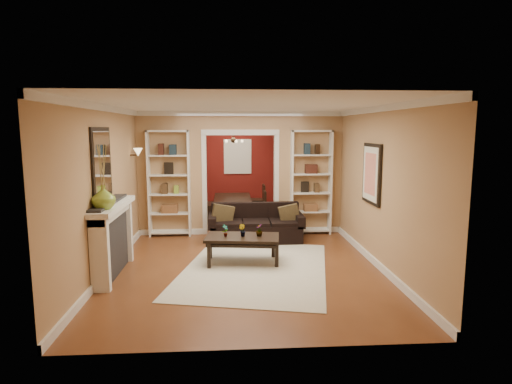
{
  "coord_description": "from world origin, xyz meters",
  "views": [
    {
      "loc": [
        -0.27,
        -8.25,
        2.32
      ],
      "look_at": [
        0.21,
        -0.8,
        1.22
      ],
      "focal_mm": 30.0,
      "sensor_mm": 36.0,
      "label": 1
    }
  ],
  "objects": [
    {
      "name": "partition_wall",
      "position": [
        0.0,
        1.2,
        1.35
      ],
      "size": [
        4.5,
        0.15,
        2.7
      ],
      "primitive_type": "cube",
      "color": "tan",
      "rests_on": "floor"
    },
    {
      "name": "bookshelf_right",
      "position": [
        1.55,
        1.03,
        1.15
      ],
      "size": [
        0.9,
        0.3,
        2.3
      ],
      "primitive_type": "cube",
      "color": "white",
      "rests_on": "floor"
    },
    {
      "name": "wall_front",
      "position": [
        0.0,
        -4.0,
        1.35
      ],
      "size": [
        8.0,
        0.0,
        8.0
      ],
      "primitive_type": "plane",
      "rotation": [
        -1.57,
        0.0,
        0.0
      ],
      "color": "tan",
      "rests_on": "ground"
    },
    {
      "name": "plant_left",
      "position": [
        -0.33,
        -1.02,
        0.58
      ],
      "size": [
        0.13,
        0.13,
        0.21
      ],
      "primitive_type": "imported",
      "rotation": [
        0.0,
        0.0,
        0.86
      ],
      "color": "#336626",
      "rests_on": "coffee_table"
    },
    {
      "name": "floor",
      "position": [
        0.0,
        0.0,
        0.0
      ],
      "size": [
        8.0,
        8.0,
        0.0
      ],
      "primitive_type": "plane",
      "color": "brown",
      "rests_on": "ground"
    },
    {
      "name": "sofa",
      "position": [
        0.29,
        0.45,
        0.38
      ],
      "size": [
        1.96,
        0.85,
        0.77
      ],
      "primitive_type": "cube",
      "color": "black",
      "rests_on": "floor"
    },
    {
      "name": "fireplace",
      "position": [
        -2.09,
        -1.5,
        0.58
      ],
      "size": [
        0.32,
        1.7,
        1.16
      ],
      "primitive_type": "cube",
      "color": "white",
      "rests_on": "floor"
    },
    {
      "name": "vase",
      "position": [
        -2.09,
        -1.97,
        1.34
      ],
      "size": [
        0.35,
        0.35,
        0.35
      ],
      "primitive_type": "imported",
      "rotation": [
        0.0,
        0.0,
        -0.03
      ],
      "color": "#85A936",
      "rests_on": "fireplace"
    },
    {
      "name": "ceiling",
      "position": [
        0.0,
        0.0,
        2.7
      ],
      "size": [
        8.0,
        8.0,
        0.0
      ],
      "primitive_type": "plane",
      "rotation": [
        3.14,
        0.0,
        0.0
      ],
      "color": "white",
      "rests_on": "ground"
    },
    {
      "name": "plant_center",
      "position": [
        -0.04,
        -1.02,
        0.58
      ],
      "size": [
        0.15,
        0.14,
        0.21
      ],
      "primitive_type": "imported",
      "rotation": [
        0.0,
        0.0,
        2.47
      ],
      "color": "#336626",
      "rests_on": "coffee_table"
    },
    {
      "name": "coffee_table",
      "position": [
        -0.04,
        -1.02,
        0.24
      ],
      "size": [
        1.34,
        0.84,
        0.48
      ],
      "primitive_type": "cube",
      "rotation": [
        0.0,
        0.0,
        -0.13
      ],
      "color": "black",
      "rests_on": "floor"
    },
    {
      "name": "plant_right",
      "position": [
        0.26,
        -1.02,
        0.58
      ],
      "size": [
        0.12,
        0.12,
        0.21
      ],
      "primitive_type": "imported",
      "rotation": [
        0.0,
        0.0,
        4.79
      ],
      "color": "#336626",
      "rests_on": "coffee_table"
    },
    {
      "name": "pillow_left",
      "position": [
        -0.4,
        0.43,
        0.59
      ],
      "size": [
        0.45,
        0.23,
        0.44
      ],
      "primitive_type": "cube",
      "rotation": [
        0.0,
        0.0,
        0.26
      ],
      "color": "brown",
      "rests_on": "sofa"
    },
    {
      "name": "dining_table",
      "position": [
        -0.13,
        2.56,
        0.29
      ],
      "size": [
        1.68,
        0.93,
        0.59
      ],
      "primitive_type": "imported",
      "rotation": [
        0.0,
        0.0,
        1.57
      ],
      "color": "black",
      "rests_on": "floor"
    },
    {
      "name": "dining_chair_nw",
      "position": [
        -0.68,
        2.26,
        0.44
      ],
      "size": [
        0.46,
        0.46,
        0.87
      ],
      "primitive_type": "cube",
      "rotation": [
        0.0,
        0.0,
        1.65
      ],
      "color": "black",
      "rests_on": "floor"
    },
    {
      "name": "wall_right",
      "position": [
        2.25,
        0.0,
        1.35
      ],
      "size": [
        0.0,
        8.0,
        8.0
      ],
      "primitive_type": "plane",
      "rotation": [
        1.57,
        0.0,
        -1.57
      ],
      "color": "tan",
      "rests_on": "ground"
    },
    {
      "name": "dining_chair_sw",
      "position": [
        -0.68,
        2.86,
        0.38
      ],
      "size": [
        0.49,
        0.49,
        0.77
      ],
      "primitive_type": "cube",
      "rotation": [
        0.0,
        0.0,
        1.19
      ],
      "color": "black",
      "rests_on": "floor"
    },
    {
      "name": "wall_sconce",
      "position": [
        -2.15,
        0.55,
        1.83
      ],
      "size": [
        0.18,
        0.18,
        0.22
      ],
      "primitive_type": "cube",
      "color": "#FFE0A5",
      "rests_on": "wall_left"
    },
    {
      "name": "dining_chair_ne",
      "position": [
        0.42,
        2.26,
        0.41
      ],
      "size": [
        0.48,
        0.48,
        0.82
      ],
      "primitive_type": "cube",
      "rotation": [
        0.0,
        0.0,
        -1.79
      ],
      "color": "black",
      "rests_on": "floor"
    },
    {
      "name": "bookshelf_left",
      "position": [
        -1.55,
        1.03,
        1.15
      ],
      "size": [
        0.9,
        0.3,
        2.3
      ],
      "primitive_type": "cube",
      "color": "white",
      "rests_on": "floor"
    },
    {
      "name": "framed_art",
      "position": [
        2.21,
        -1.0,
        1.55
      ],
      "size": [
        0.04,
        0.85,
        1.05
      ],
      "primitive_type": "cube",
      "color": "black",
      "rests_on": "wall_right"
    },
    {
      "name": "chandelier",
      "position": [
        0.0,
        2.7,
        2.02
      ],
      "size": [
        0.5,
        0.5,
        0.3
      ],
      "primitive_type": "cube",
      "color": "#332317",
      "rests_on": "ceiling"
    },
    {
      "name": "red_back_panel",
      "position": [
        0.0,
        3.97,
        1.32
      ],
      "size": [
        4.44,
        0.04,
        2.64
      ],
      "primitive_type": "cube",
      "color": "maroon",
      "rests_on": "floor"
    },
    {
      "name": "dining_chair_se",
      "position": [
        0.42,
        2.86,
        0.45
      ],
      "size": [
        0.59,
        0.59,
        0.9
      ],
      "primitive_type": "cube",
      "rotation": [
        0.0,
        0.0,
        -1.99
      ],
      "color": "black",
      "rests_on": "floor"
    },
    {
      "name": "area_rug",
      "position": [
        0.16,
        -1.37,
        0.01
      ],
      "size": [
        2.95,
        3.66,
        0.01
      ],
      "primitive_type": "cube",
      "rotation": [
        0.0,
        0.0,
        -0.21
      ],
      "color": "beige",
      "rests_on": "floor"
    },
    {
      "name": "wall_left",
      "position": [
        -2.25,
        0.0,
        1.35
      ],
      "size": [
        0.0,
        8.0,
        8.0
      ],
      "primitive_type": "plane",
      "rotation": [
        1.57,
        0.0,
        1.57
      ],
      "color": "tan",
      "rests_on": "ground"
    },
    {
      "name": "mirror",
      "position": [
        -2.23,
        -1.5,
        1.8
      ],
      "size": [
        0.03,
        0.95,
        1.1
      ],
      "primitive_type": "cube",
      "color": "silver",
      "rests_on": "wall_left"
    },
    {
      "name": "pillow_right",
      "position": [
        0.99,
        0.43,
        0.58
      ],
      "size": [
        0.4,
        0.12,
        0.4
      ],
      "primitive_type": "cube",
      "rotation": [
        0.0,
        0.0,
        0.0
      ],
      "color": "brown",
      "rests_on": "sofa"
    },
    {
      "name": "dining_window",
      "position": [
        0.0,
        3.93,
        1.55
      ],
      "size": [
        0.78,
        0.03,
        0.98
      ],
      "primitive_type": "cube",
      "color": "#8CA5CC",
      "rests_on": "wall_back"
    },
    {
      "name": "wall_back",
      "position": [
        0.0,
        4.0,
        1.35
      ],
      "size": [
        8.0,
        0.0,
        8.0
      ],
      "primitive_type": "plane",
      "rotation": [
        1.57,
        0.0,
        0.0
      ],
      "color": "tan",
      "rests_on": "ground"
    }
  ]
}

